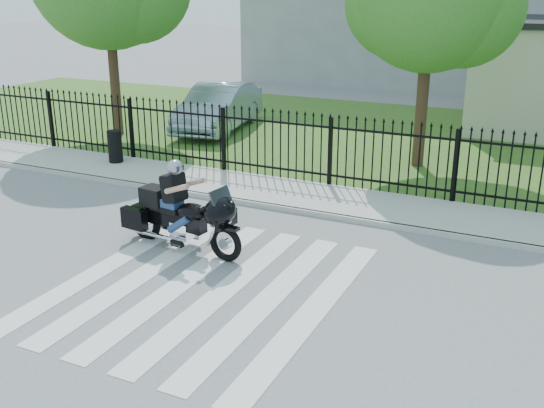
% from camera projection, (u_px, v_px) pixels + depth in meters
% --- Properties ---
extents(ground, '(120.00, 120.00, 0.00)m').
position_uv_depth(ground, '(204.00, 287.00, 10.76)').
color(ground, slate).
rests_on(ground, ground).
extents(crosswalk, '(5.00, 5.50, 0.01)m').
position_uv_depth(crosswalk, '(204.00, 286.00, 10.76)').
color(crosswalk, silver).
rests_on(crosswalk, ground).
extents(sidewalk, '(40.00, 2.00, 0.12)m').
position_uv_depth(sidewalk, '(314.00, 198.00, 15.00)').
color(sidewalk, '#ADAAA3').
rests_on(sidewalk, ground).
extents(curb, '(40.00, 0.12, 0.12)m').
position_uv_depth(curb, '(297.00, 211.00, 14.15)').
color(curb, '#ADAAA3').
rests_on(curb, ground).
extents(grass_strip, '(40.00, 12.00, 0.02)m').
position_uv_depth(grass_strip, '(393.00, 138.00, 20.98)').
color(grass_strip, '#33561D').
rests_on(grass_strip, ground).
extents(iron_fence, '(26.00, 0.04, 1.80)m').
position_uv_depth(iron_fence, '(330.00, 153.00, 15.58)').
color(iron_fence, black).
rests_on(iron_fence, ground).
extents(motorcycle_rider, '(2.71, 1.08, 1.80)m').
position_uv_depth(motorcycle_rider, '(180.00, 212.00, 12.10)').
color(motorcycle_rider, black).
rests_on(motorcycle_rider, ground).
extents(parked_car, '(2.41, 5.00, 1.58)m').
position_uv_depth(parked_car, '(218.00, 107.00, 21.82)').
color(parked_car, '#92A6B8').
rests_on(parked_car, grass_strip).
extents(litter_bin, '(0.40, 0.40, 0.89)m').
position_uv_depth(litter_bin, '(115.00, 146.00, 17.63)').
color(litter_bin, black).
rests_on(litter_bin, sidewalk).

